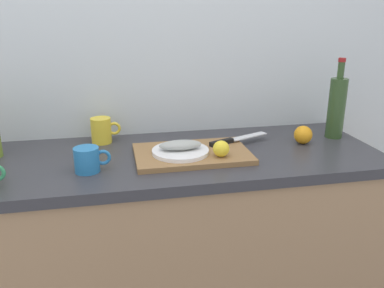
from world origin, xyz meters
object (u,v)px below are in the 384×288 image
(cutting_board, at_px, (192,154))
(fish_fillet, at_px, (180,145))
(wine_bottle, at_px, (337,107))
(orange_0, at_px, (303,135))
(coffee_mug_0, at_px, (88,160))
(coffee_mug_2, at_px, (102,130))
(chef_knife, at_px, (232,140))
(white_plate, at_px, (180,151))
(lemon_0, at_px, (221,149))

(cutting_board, distance_m, fish_fillet, 0.06)
(wine_bottle, xyz_separation_m, orange_0, (-0.18, -0.06, -0.10))
(coffee_mug_0, distance_m, coffee_mug_2, 0.32)
(chef_knife, distance_m, orange_0, 0.31)
(chef_knife, bearing_deg, white_plate, 178.41)
(cutting_board, xyz_separation_m, lemon_0, (0.09, -0.08, 0.04))
(chef_knife, bearing_deg, cutting_board, -179.72)
(coffee_mug_0, relative_size, coffee_mug_2, 1.02)
(wine_bottle, height_order, orange_0, wine_bottle)
(white_plate, height_order, fish_fillet, fish_fillet)
(cutting_board, relative_size, coffee_mug_0, 3.45)
(white_plate, bearing_deg, chef_knife, 20.98)
(wine_bottle, relative_size, coffee_mug_0, 2.72)
(cutting_board, relative_size, coffee_mug_2, 3.52)
(fish_fillet, xyz_separation_m, coffee_mug_0, (-0.34, -0.07, -0.01))
(white_plate, relative_size, coffee_mug_0, 1.70)
(cutting_board, relative_size, orange_0, 5.72)
(cutting_board, xyz_separation_m, coffee_mug_2, (-0.34, 0.24, 0.04))
(cutting_board, height_order, coffee_mug_2, coffee_mug_2)
(white_plate, relative_size, wine_bottle, 0.63)
(coffee_mug_2, distance_m, orange_0, 0.85)
(lemon_0, height_order, wine_bottle, wine_bottle)
(lemon_0, bearing_deg, coffee_mug_2, 143.95)
(wine_bottle, bearing_deg, chef_knife, -175.62)
(wine_bottle, bearing_deg, coffee_mug_2, 172.84)
(fish_fillet, xyz_separation_m, chef_knife, (0.23, 0.09, -0.02))
(chef_knife, height_order, wine_bottle, wine_bottle)
(wine_bottle, xyz_separation_m, coffee_mug_0, (-1.05, -0.19, -0.09))
(lemon_0, bearing_deg, coffee_mug_0, -179.95)
(fish_fillet, xyz_separation_m, lemon_0, (0.14, -0.07, -0.00))
(lemon_0, height_order, orange_0, lemon_0)
(lemon_0, relative_size, wine_bottle, 0.18)
(cutting_board, bearing_deg, lemon_0, -38.87)
(white_plate, xyz_separation_m, lemon_0, (0.14, -0.07, 0.02))
(white_plate, bearing_deg, fish_fillet, 0.00)
(cutting_board, distance_m, white_plate, 0.05)
(chef_knife, height_order, orange_0, orange_0)
(white_plate, distance_m, fish_fillet, 0.03)
(fish_fillet, relative_size, wine_bottle, 0.47)
(fish_fillet, height_order, chef_knife, fish_fillet)
(coffee_mug_2, xyz_separation_m, orange_0, (0.83, -0.18, -0.02))
(cutting_board, xyz_separation_m, orange_0, (0.49, 0.06, 0.03))
(lemon_0, xyz_separation_m, coffee_mug_2, (-0.44, 0.32, 0.00))
(cutting_board, bearing_deg, white_plate, -166.68)
(coffee_mug_0, bearing_deg, orange_0, 8.75)
(coffee_mug_2, bearing_deg, chef_knife, -17.31)
(lemon_0, height_order, coffee_mug_2, coffee_mug_2)
(fish_fillet, distance_m, orange_0, 0.54)
(cutting_board, bearing_deg, fish_fillet, -166.68)
(coffee_mug_0, bearing_deg, coffee_mug_2, 81.62)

